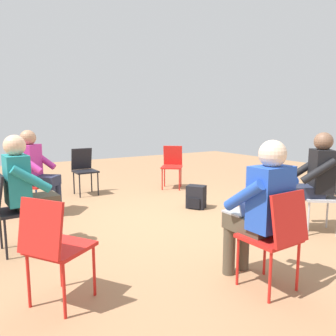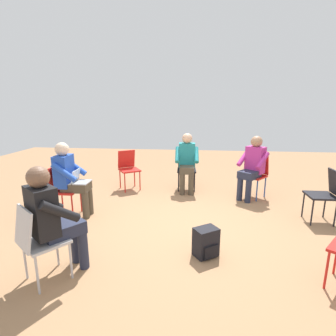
% 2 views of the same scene
% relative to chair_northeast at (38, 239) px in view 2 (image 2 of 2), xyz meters
% --- Properties ---
extents(ground_plane, '(14.00, 14.00, 0.00)m').
position_rel_chair_northeast_xyz_m(ground_plane, '(-1.47, -1.54, -0.50)').
color(ground_plane, '#99704C').
extents(chair_northeast, '(0.58, 0.58, 0.85)m').
position_rel_chair_northeast_xyz_m(chair_northeast, '(0.00, 0.00, 0.00)').
color(chair_northeast, '#B7B7BC').
rests_on(chair_northeast, ground).
extents(chair_southwest, '(0.58, 0.58, 0.85)m').
position_rel_chair_northeast_xyz_m(chair_southwest, '(-2.79, -2.99, 0.00)').
color(chair_southwest, red).
rests_on(chair_southwest, ground).
extents(chair_southeast, '(0.57, 0.58, 0.85)m').
position_rel_chair_northeast_xyz_m(chair_southeast, '(-0.11, -3.23, 0.00)').
color(chair_southeast, red).
rests_on(chair_southeast, ground).
extents(chair_west, '(0.44, 0.40, 0.85)m').
position_rel_chair_northeast_xyz_m(chair_west, '(-3.61, -1.86, 0.00)').
color(chair_west, black).
rests_on(chair_west, ground).
extents(chair_east, '(0.44, 0.41, 0.85)m').
position_rel_chair_northeast_xyz_m(chair_east, '(0.63, -1.67, 0.00)').
color(chair_east, red).
rests_on(chair_east, ground).
extents(chair_south, '(0.42, 0.45, 0.85)m').
position_rel_chair_northeast_xyz_m(chair_south, '(-1.39, -3.36, 0.00)').
color(chair_south, black).
rests_on(chair_south, ground).
extents(person_with_laptop, '(0.53, 0.50, 1.24)m').
position_rel_chair_northeast_xyz_m(person_with_laptop, '(0.46, -1.68, 0.20)').
color(person_with_laptop, '#4C4233').
rests_on(person_with_laptop, ground).
extents(person_in_teal, '(0.51, 0.53, 1.24)m').
position_rel_chair_northeast_xyz_m(person_in_teal, '(-1.39, -3.19, 0.20)').
color(person_in_teal, '#4C4233').
rests_on(person_in_teal, ground).
extents(person_in_black, '(0.63, 0.63, 1.24)m').
position_rel_chair_northeast_xyz_m(person_in_black, '(-0.10, -0.13, 0.20)').
color(person_in_black, '#23283D').
rests_on(person_in_black, ground).
extents(person_in_magenta, '(0.63, 0.63, 1.24)m').
position_rel_chair_northeast_xyz_m(person_in_magenta, '(-2.69, -2.86, 0.20)').
color(person_in_magenta, '#23283D').
rests_on(person_in_magenta, ground).
extents(backpack_near_laptop_user, '(0.34, 0.32, 0.36)m').
position_rel_chair_northeast_xyz_m(backpack_near_laptop_user, '(-1.72, -0.68, -0.34)').
color(backpack_near_laptop_user, black).
rests_on(backpack_near_laptop_user, ground).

